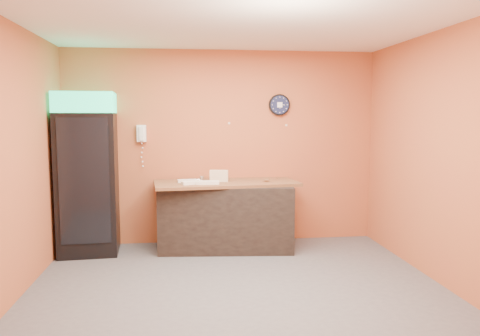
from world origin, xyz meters
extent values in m
plane|color=#47474C|center=(0.00, 0.00, 0.00)|extent=(4.50, 4.50, 0.00)
cube|color=#AE5A31|center=(0.00, 2.00, 1.40)|extent=(4.50, 0.02, 2.80)
cube|color=#AE5A31|center=(-2.25, 0.00, 1.40)|extent=(0.02, 4.00, 2.80)
cube|color=#AE5A31|center=(2.25, 0.00, 1.40)|extent=(0.02, 4.00, 2.80)
cube|color=white|center=(0.00, 0.00, 2.80)|extent=(4.50, 4.00, 0.02)
cube|color=black|center=(-1.85, 1.65, 0.95)|extent=(0.81, 0.81, 1.89)
cube|color=#18CF87|center=(-1.85, 1.65, 2.03)|extent=(0.81, 0.81, 0.27)
cube|color=black|center=(-1.88, 1.27, 1.03)|extent=(0.63, 0.07, 1.62)
cube|color=black|center=(0.02, 1.60, 0.45)|extent=(1.88, 0.97, 0.91)
cylinder|color=black|center=(0.84, 1.98, 2.02)|extent=(0.31, 0.05, 0.31)
cylinder|color=#0F1433|center=(0.84, 1.95, 2.02)|extent=(0.27, 0.01, 0.27)
cube|color=white|center=(0.84, 1.94, 2.02)|extent=(0.08, 0.00, 0.08)
cube|color=white|center=(-1.15, 1.96, 1.61)|extent=(0.13, 0.08, 0.24)
cube|color=white|center=(-1.15, 1.91, 1.61)|extent=(0.05, 0.04, 0.20)
cube|color=brown|center=(0.02, 1.60, 0.93)|extent=(2.03, 1.00, 0.04)
cube|color=beige|center=(-0.08, 1.60, 0.97)|extent=(0.26, 0.13, 0.05)
cube|color=beige|center=(-0.08, 1.60, 1.03)|extent=(0.26, 0.13, 0.05)
cube|color=beige|center=(-0.08, 1.60, 1.08)|extent=(0.26, 0.13, 0.05)
cube|color=silver|center=(-0.45, 1.40, 0.97)|extent=(0.32, 0.21, 0.04)
cube|color=silver|center=(-0.25, 1.38, 0.97)|extent=(0.31, 0.13, 0.04)
cube|color=silver|center=(-0.52, 1.60, 0.97)|extent=(0.27, 0.14, 0.04)
cylinder|color=silver|center=(-0.31, 1.75, 0.98)|extent=(0.07, 0.07, 0.07)
camera|label=1|loc=(-0.55, -4.81, 1.86)|focal=35.00mm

